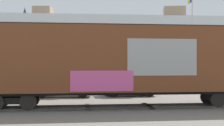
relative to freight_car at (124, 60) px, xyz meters
The scene contains 7 objects.
ground_plane 3.04m from the freight_car, ahead, with size 260.00×260.00×0.00m, color slate.
track 2.77m from the freight_car, behind, with size 60.02×3.02×0.08m.
freight_car is the anchor object (origin of this frame).
flagpole 16.15m from the freight_car, 56.04° to the left, with size 0.18×1.36×9.89m.
hillside 71.33m from the freight_car, 88.88° to the left, with size 139.60×42.40×17.75m.
parked_car_silver 7.33m from the freight_car, 123.92° to the left, with size 4.50×2.09×1.72m.
parked_car_blue 6.52m from the freight_car, 78.49° to the left, with size 4.21×2.10×1.78m.
Camera 1 is at (-3.80, -17.75, 2.50)m, focal length 49.33 mm.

